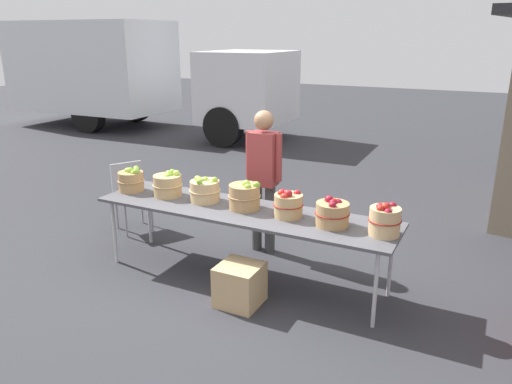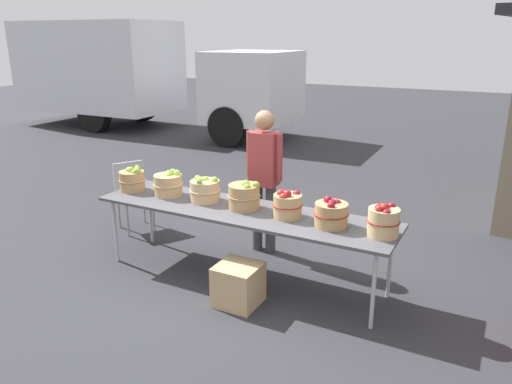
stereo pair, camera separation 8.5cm
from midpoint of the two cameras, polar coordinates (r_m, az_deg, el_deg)
The scene contains 13 objects.
ground_plane at distance 5.22m, azimuth -1.08°, elevation -9.82°, with size 40.00×40.00×0.00m, color #2D2D33.
market_table at distance 4.93m, azimuth -1.13°, elevation -2.42°, with size 3.10×0.76×0.75m.
apple_basket_green_0 at distance 5.66m, azimuth -13.63°, elevation 1.41°, with size 0.30×0.30×0.27m.
apple_basket_green_1 at distance 5.40m, azimuth -9.63°, elevation 0.94°, with size 0.32×0.32×0.28m.
apple_basket_green_2 at distance 5.17m, azimuth -5.46°, elevation 0.27°, with size 0.33×0.33×0.27m.
apple_basket_green_3 at distance 4.91m, azimuth -0.84°, elevation -0.45°, with size 0.33×0.33×0.30m.
apple_basket_red_0 at distance 4.70m, azimuth 4.15°, elevation -1.45°, with size 0.29×0.29×0.28m.
apple_basket_red_1 at distance 4.53m, azimuth 9.20°, elevation -2.46°, with size 0.32×0.32×0.27m.
apple_basket_red_2 at distance 4.40m, azimuth 15.03°, elevation -3.19°, with size 0.29×0.29×0.30m.
vendor_adult at distance 5.52m, azimuth 1.40°, elevation 2.47°, with size 0.43×0.22×1.64m.
box_truck at distance 13.73m, azimuth -14.08°, elevation 13.36°, with size 7.75×2.36×2.75m.
folding_chair at distance 6.51m, azimuth -13.69°, elevation 0.18°, with size 0.55×0.55×0.86m.
produce_crate at distance 4.68m, azimuth -1.52°, elevation -10.62°, with size 0.39×0.39×0.39m, color tan.
Camera 2 is at (2.27, -4.04, 2.42)m, focal length 34.66 mm.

